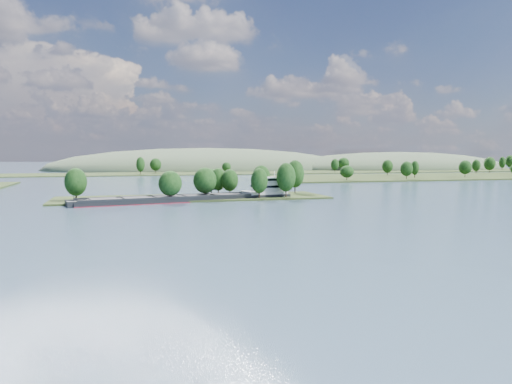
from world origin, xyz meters
name	(u,v)px	position (x,y,z in m)	size (l,w,h in m)	color
ground	(226,219)	(0.00, 120.00, 0.00)	(1800.00, 1800.00, 0.00)	#3C5067
tree_island	(211,187)	(6.59, 178.91, 4.20)	(100.00, 32.58, 14.67)	#253317
right_bank	(488,175)	(232.15, 299.79, 1.04)	(320.00, 90.00, 14.56)	#253317
back_shoreline	(164,173)	(8.10, 399.88, 0.74)	(900.00, 60.00, 15.74)	#253317
hill_east	(397,169)	(260.00, 470.00, 0.00)	(260.00, 140.00, 36.00)	#3E4E36
hill_west	(207,169)	(60.00, 500.00, 0.00)	(320.00, 160.00, 44.00)	#3E4E36
cargo_barge	(201,197)	(1.74, 170.89, 1.35)	(79.45, 23.87, 10.69)	black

